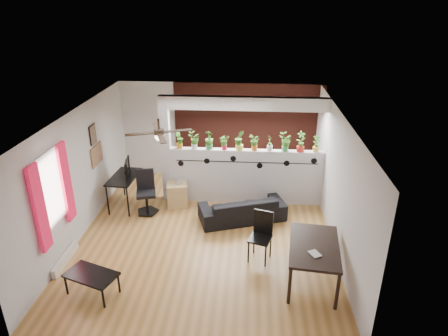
# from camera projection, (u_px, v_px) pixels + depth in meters

# --- Properties ---
(room_shell) EXTENTS (6.30, 7.10, 2.90)m
(room_shell) POSITION_uv_depth(u_px,v_px,m) (205.00, 178.00, 7.97)
(room_shell) COLOR olive
(room_shell) RESTS_ON ground
(partition_wall) EXTENTS (3.60, 0.18, 1.35)m
(partition_wall) POSITION_uv_depth(u_px,v_px,m) (246.00, 176.00, 9.54)
(partition_wall) COLOR #BCBCC1
(partition_wall) RESTS_ON ground
(ceiling_header) EXTENTS (3.60, 0.18, 0.30)m
(ceiling_header) POSITION_uv_depth(u_px,v_px,m) (248.00, 104.00, 8.83)
(ceiling_header) COLOR silver
(ceiling_header) RESTS_ON room_shell
(pier_column) EXTENTS (0.22, 0.20, 2.60)m
(pier_column) POSITION_uv_depth(u_px,v_px,m) (166.00, 150.00, 9.42)
(pier_column) COLOR #BCBCC1
(pier_column) RESTS_ON ground
(brick_panel) EXTENTS (3.90, 0.05, 2.60)m
(brick_panel) POSITION_uv_depth(u_px,v_px,m) (248.00, 132.00, 10.64)
(brick_panel) COLOR #B04433
(brick_panel) RESTS_ON ground
(vine_decal) EXTENTS (3.31, 0.01, 0.30)m
(vine_decal) POSITION_uv_depth(u_px,v_px,m) (246.00, 162.00, 9.29)
(vine_decal) COLOR black
(vine_decal) RESTS_ON partition_wall
(window_assembly) EXTENTS (0.09, 1.30, 1.55)m
(window_assembly) POSITION_uv_depth(u_px,v_px,m) (52.00, 192.00, 6.96)
(window_assembly) COLOR white
(window_assembly) RESTS_ON room_shell
(baseboard_heater) EXTENTS (0.08, 1.00, 0.18)m
(baseboard_heater) POSITION_uv_depth(u_px,v_px,m) (66.00, 259.00, 7.53)
(baseboard_heater) COLOR silver
(baseboard_heater) RESTS_ON ground
(corkboard) EXTENTS (0.03, 0.60, 0.45)m
(corkboard) POSITION_uv_depth(u_px,v_px,m) (97.00, 155.00, 8.99)
(corkboard) COLOR brown
(corkboard) RESTS_ON room_shell
(framed_art) EXTENTS (0.03, 0.34, 0.44)m
(framed_art) POSITION_uv_depth(u_px,v_px,m) (93.00, 134.00, 8.75)
(framed_art) COLOR #8C7259
(framed_art) RESTS_ON room_shell
(ceiling_fan) EXTENTS (1.19, 1.19, 0.43)m
(ceiling_fan) POSITION_uv_depth(u_px,v_px,m) (159.00, 134.00, 7.35)
(ceiling_fan) COLOR black
(ceiling_fan) RESTS_ON room_shell
(potted_plant_0) EXTENTS (0.24, 0.21, 0.41)m
(potted_plant_0) POSITION_uv_depth(u_px,v_px,m) (179.00, 139.00, 9.29)
(potted_plant_0) COLOR #C68217
(potted_plant_0) RESTS_ON partition_wall
(potted_plant_1) EXTENTS (0.24, 0.21, 0.40)m
(potted_plant_1) POSITION_uv_depth(u_px,v_px,m) (194.00, 140.00, 9.27)
(potted_plant_1) COLOR silver
(potted_plant_1) RESTS_ON partition_wall
(potted_plant_2) EXTENTS (0.27, 0.24, 0.45)m
(potted_plant_2) POSITION_uv_depth(u_px,v_px,m) (209.00, 139.00, 9.24)
(potted_plant_2) COLOR green
(potted_plant_2) RESTS_ON partition_wall
(potted_plant_3) EXTENTS (0.20, 0.17, 0.37)m
(potted_plant_3) POSITION_uv_depth(u_px,v_px,m) (224.00, 141.00, 9.23)
(potted_plant_3) COLOR red
(potted_plant_3) RESTS_ON partition_wall
(potted_plant_4) EXTENTS (0.29, 0.25, 0.48)m
(potted_plant_4) POSITION_uv_depth(u_px,v_px,m) (239.00, 140.00, 9.18)
(potted_plant_4) COLOR #D6D14B
(potted_plant_4) RESTS_ON partition_wall
(potted_plant_5) EXTENTS (0.23, 0.25, 0.39)m
(potted_plant_5) POSITION_uv_depth(u_px,v_px,m) (255.00, 142.00, 9.18)
(potted_plant_5) COLOR #CC6118
(potted_plant_5) RESTS_ON partition_wall
(potted_plant_6) EXTENTS (0.21, 0.23, 0.38)m
(potted_plant_6) POSITION_uv_depth(u_px,v_px,m) (270.00, 142.00, 9.16)
(potted_plant_6) COLOR silver
(potted_plant_6) RESTS_ON partition_wall
(potted_plant_7) EXTENTS (0.23, 0.19, 0.43)m
(potted_plant_7) POSITION_uv_depth(u_px,v_px,m) (285.00, 142.00, 9.12)
(potted_plant_7) COLOR #338E40
(potted_plant_7) RESTS_ON partition_wall
(potted_plant_8) EXTENTS (0.30, 0.26, 0.48)m
(potted_plant_8) POSITION_uv_depth(u_px,v_px,m) (301.00, 141.00, 9.09)
(potted_plant_8) COLOR red
(potted_plant_8) RESTS_ON partition_wall
(potted_plant_9) EXTENTS (0.22, 0.18, 0.40)m
(potted_plant_9) POSITION_uv_depth(u_px,v_px,m) (316.00, 143.00, 9.08)
(potted_plant_9) COLOR gold
(potted_plant_9) RESTS_ON partition_wall
(sofa) EXTENTS (1.94, 1.25, 0.53)m
(sofa) POSITION_uv_depth(u_px,v_px,m) (242.00, 209.00, 8.93)
(sofa) COLOR black
(sofa) RESTS_ON ground
(cube_shelf) EXTENTS (0.55, 0.51, 0.58)m
(cube_shelf) POSITION_uv_depth(u_px,v_px,m) (177.00, 195.00, 9.49)
(cube_shelf) COLOR tan
(cube_shelf) RESTS_ON ground
(cup) EXTENTS (0.14, 0.14, 0.09)m
(cup) POSITION_uv_depth(u_px,v_px,m) (179.00, 182.00, 9.36)
(cup) COLOR gray
(cup) RESTS_ON cube_shelf
(computer_desk) EXTENTS (0.63, 1.10, 0.77)m
(computer_desk) POSITION_uv_depth(u_px,v_px,m) (124.00, 179.00, 9.34)
(computer_desk) COLOR black
(computer_desk) RESTS_ON ground
(monitor) EXTENTS (0.35, 0.13, 0.20)m
(monitor) POSITION_uv_depth(u_px,v_px,m) (125.00, 170.00, 9.41)
(monitor) COLOR black
(monitor) RESTS_ON computer_desk
(office_chair) EXTENTS (0.53, 0.53, 1.02)m
(office_chair) POSITION_uv_depth(u_px,v_px,m) (146.00, 195.00, 9.16)
(office_chair) COLOR black
(office_chair) RESTS_ON ground
(dining_table) EXTENTS (0.97, 1.45, 0.75)m
(dining_table) POSITION_uv_depth(u_px,v_px,m) (314.00, 249.00, 6.83)
(dining_table) COLOR black
(dining_table) RESTS_ON ground
(book) EXTENTS (0.23, 0.25, 0.02)m
(book) POSITION_uv_depth(u_px,v_px,m) (311.00, 255.00, 6.53)
(book) COLOR gray
(book) RESTS_ON dining_table
(folding_chair) EXTENTS (0.50, 0.50, 0.98)m
(folding_chair) POSITION_uv_depth(u_px,v_px,m) (262.00, 231.00, 7.50)
(folding_chair) COLOR black
(folding_chair) RESTS_ON ground
(coffee_table) EXTENTS (0.97, 0.74, 0.40)m
(coffee_table) POSITION_uv_depth(u_px,v_px,m) (91.00, 276.00, 6.65)
(coffee_table) COLOR black
(coffee_table) RESTS_ON ground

